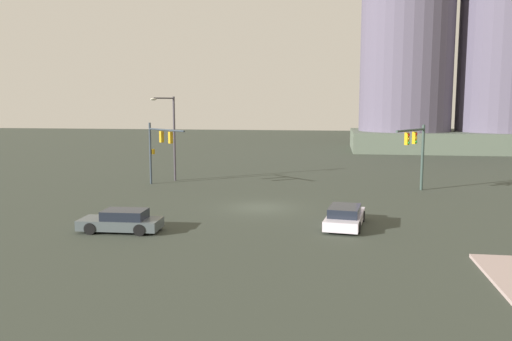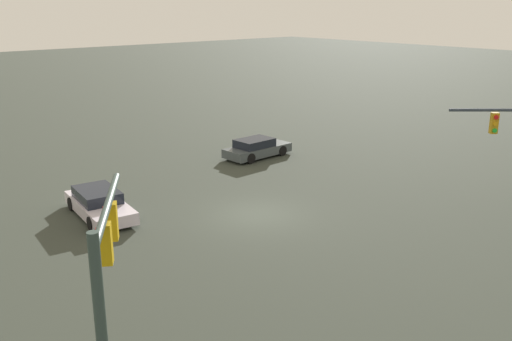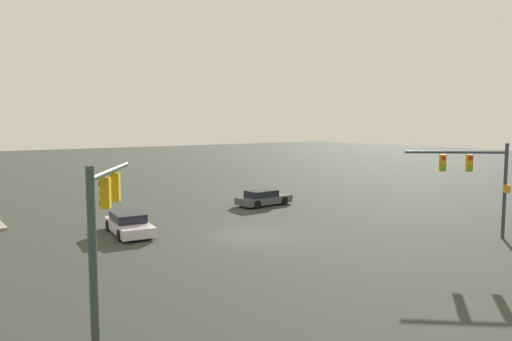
{
  "view_description": "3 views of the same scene",
  "coord_description": "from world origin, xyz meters",
  "px_view_note": "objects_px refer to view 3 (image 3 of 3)",
  "views": [
    {
      "loc": [
        4.84,
        -34.24,
        7.02
      ],
      "look_at": [
        -0.15,
        -1.17,
        2.68
      ],
      "focal_mm": 36.53,
      "sensor_mm": 36.0,
      "label": 1
    },
    {
      "loc": [
        15.96,
        18.37,
        9.42
      ],
      "look_at": [
        -0.34,
        -0.46,
        1.97
      ],
      "focal_mm": 39.51,
      "sensor_mm": 36.0,
      "label": 2
    },
    {
      "loc": [
        15.88,
        21.91,
        6.45
      ],
      "look_at": [
        -1.12,
        -1.15,
        3.6
      ],
      "focal_mm": 33.65,
      "sensor_mm": 36.0,
      "label": 3
    }
  ],
  "objects_px": {
    "traffic_signal_opposite_side": "(478,173)",
    "sedan_car_approaching": "(263,198)",
    "sedan_car_waiting_far": "(129,224)",
    "traffic_signal_near_corner": "(103,217)"
  },
  "relations": [
    {
      "from": "traffic_signal_opposite_side",
      "to": "sedan_car_waiting_far",
      "type": "xyz_separation_m",
      "value": [
        15.32,
        -12.55,
        -3.1
      ]
    },
    {
      "from": "traffic_signal_near_corner",
      "to": "traffic_signal_opposite_side",
      "type": "xyz_separation_m",
      "value": [
        -21.03,
        -0.08,
        -0.0
      ]
    },
    {
      "from": "sedan_car_waiting_far",
      "to": "traffic_signal_opposite_side",
      "type": "bearing_deg",
      "value": 58.17
    },
    {
      "from": "traffic_signal_opposite_side",
      "to": "traffic_signal_near_corner",
      "type": "bearing_deg",
      "value": 41.4
    },
    {
      "from": "traffic_signal_opposite_side",
      "to": "sedan_car_waiting_far",
      "type": "bearing_deg",
      "value": 1.85
    },
    {
      "from": "traffic_signal_near_corner",
      "to": "traffic_signal_opposite_side",
      "type": "height_order",
      "value": "traffic_signal_opposite_side"
    },
    {
      "from": "traffic_signal_opposite_side",
      "to": "sedan_car_approaching",
      "type": "relative_size",
      "value": 1.19
    },
    {
      "from": "traffic_signal_opposite_side",
      "to": "sedan_car_waiting_far",
      "type": "height_order",
      "value": "traffic_signal_opposite_side"
    },
    {
      "from": "sedan_car_approaching",
      "to": "traffic_signal_opposite_side",
      "type": "bearing_deg",
      "value": -80.71
    },
    {
      "from": "traffic_signal_opposite_side",
      "to": "sedan_car_approaching",
      "type": "xyz_separation_m",
      "value": [
        3.15,
        -15.56,
        -3.1
      ]
    }
  ]
}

